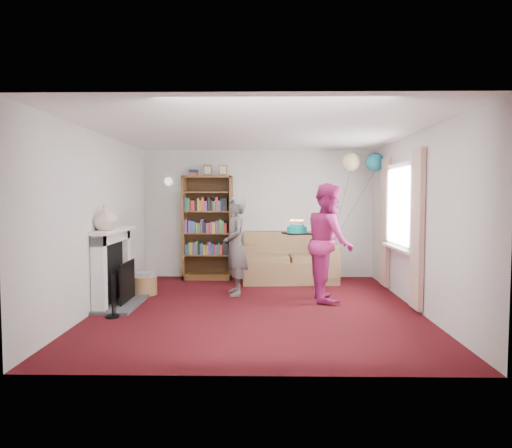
{
  "coord_description": "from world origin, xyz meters",
  "views": [
    {
      "loc": [
        0.09,
        -6.47,
        1.61
      ],
      "look_at": [
        -0.02,
        0.6,
        1.17
      ],
      "focal_mm": 32.0,
      "sensor_mm": 36.0,
      "label": 1
    }
  ],
  "objects_px": {
    "bookcase": "(208,229)",
    "sofa": "(289,263)",
    "person_magenta": "(329,242)",
    "person_striped": "(236,246)",
    "birthday_cake": "(297,230)"
  },
  "relations": [
    {
      "from": "sofa",
      "to": "bookcase",
      "type": "bearing_deg",
      "value": 168.35
    },
    {
      "from": "sofa",
      "to": "birthday_cake",
      "type": "xyz_separation_m",
      "value": [
        0.04,
        -1.47,
        0.73
      ]
    },
    {
      "from": "bookcase",
      "to": "birthday_cake",
      "type": "height_order",
      "value": "bookcase"
    },
    {
      "from": "bookcase",
      "to": "sofa",
      "type": "height_order",
      "value": "bookcase"
    },
    {
      "from": "bookcase",
      "to": "sofa",
      "type": "relative_size",
      "value": 1.26
    },
    {
      "from": "bookcase",
      "to": "person_striped",
      "type": "bearing_deg",
      "value": -66.65
    },
    {
      "from": "person_magenta",
      "to": "sofa",
      "type": "bearing_deg",
      "value": 18.51
    },
    {
      "from": "sofa",
      "to": "birthday_cake",
      "type": "distance_m",
      "value": 1.64
    },
    {
      "from": "bookcase",
      "to": "person_magenta",
      "type": "height_order",
      "value": "bookcase"
    },
    {
      "from": "sofa",
      "to": "person_magenta",
      "type": "distance_m",
      "value": 1.73
    },
    {
      "from": "person_striped",
      "to": "person_magenta",
      "type": "xyz_separation_m",
      "value": [
        1.47,
        -0.34,
        0.11
      ]
    },
    {
      "from": "bookcase",
      "to": "sofa",
      "type": "distance_m",
      "value": 1.69
    },
    {
      "from": "bookcase",
      "to": "sofa",
      "type": "bearing_deg",
      "value": -8.45
    },
    {
      "from": "person_magenta",
      "to": "person_striped",
      "type": "bearing_deg",
      "value": 76.61
    },
    {
      "from": "sofa",
      "to": "person_striped",
      "type": "relative_size",
      "value": 1.09
    }
  ]
}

